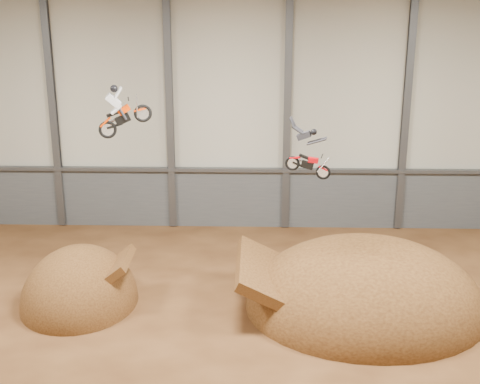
{
  "coord_description": "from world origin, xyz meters",
  "views": [
    {
      "loc": [
        1.65,
        -22.48,
        14.41
      ],
      "look_at": [
        0.94,
        4.0,
        5.73
      ],
      "focal_mm": 50.0,
      "sensor_mm": 36.0,
      "label": 1
    }
  ],
  "objects_px": {
    "landing_ramp": "(364,307)",
    "fmx_rider_b": "(307,149)",
    "takeoff_ramp": "(80,303)",
    "fmx_rider_a": "(128,104)"
  },
  "relations": [
    {
      "from": "fmx_rider_a",
      "to": "takeoff_ramp",
      "type": "bearing_deg",
      "value": -177.36
    },
    {
      "from": "takeoff_ramp",
      "to": "fmx_rider_b",
      "type": "relative_size",
      "value": 2.44
    },
    {
      "from": "landing_ramp",
      "to": "fmx_rider_b",
      "type": "relative_size",
      "value": 4.31
    },
    {
      "from": "takeoff_ramp",
      "to": "landing_ramp",
      "type": "relative_size",
      "value": 0.57
    },
    {
      "from": "landing_ramp",
      "to": "fmx_rider_b",
      "type": "xyz_separation_m",
      "value": [
        -2.93,
        -1.21,
        7.71
      ]
    },
    {
      "from": "landing_ramp",
      "to": "fmx_rider_b",
      "type": "distance_m",
      "value": 8.34
    },
    {
      "from": "landing_ramp",
      "to": "fmx_rider_a",
      "type": "xyz_separation_m",
      "value": [
        -10.44,
        0.79,
        9.1
      ]
    },
    {
      "from": "landing_ramp",
      "to": "fmx_rider_a",
      "type": "height_order",
      "value": "fmx_rider_a"
    },
    {
      "from": "fmx_rider_a",
      "to": "fmx_rider_b",
      "type": "bearing_deg",
      "value": -26.81
    },
    {
      "from": "takeoff_ramp",
      "to": "fmx_rider_a",
      "type": "bearing_deg",
      "value": 14.53
    }
  ]
}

